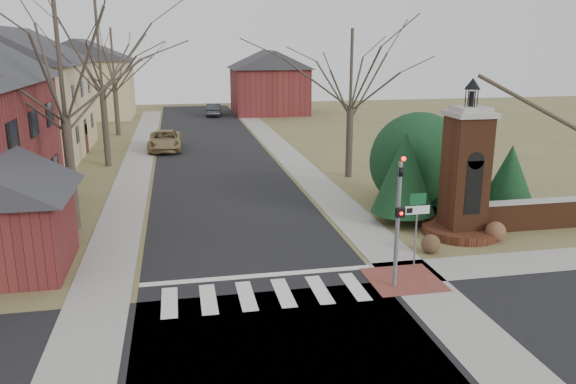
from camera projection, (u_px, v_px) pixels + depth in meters
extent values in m
plane|color=brown|center=(269.00, 306.00, 17.19)|extent=(120.00, 120.00, 0.00)
cube|color=black|center=(216.00, 161.00, 38.03)|extent=(8.00, 70.00, 0.01)
cube|color=black|center=(288.00, 358.00, 14.34)|extent=(120.00, 8.00, 0.01)
cube|color=silver|center=(265.00, 294.00, 17.94)|extent=(8.00, 2.20, 0.02)
cube|color=silver|center=(258.00, 276.00, 19.36)|extent=(8.00, 0.35, 0.02)
cube|color=gray|center=(291.00, 158.00, 39.01)|extent=(2.00, 60.00, 0.02)
cube|color=gray|center=(137.00, 165.00, 37.04)|extent=(2.00, 60.00, 0.02)
cube|color=brown|center=(404.00, 280.00, 19.04)|extent=(2.40, 2.40, 0.02)
cylinder|color=slate|center=(397.00, 226.00, 18.03)|extent=(0.14, 0.14, 4.20)
imported|color=black|center=(400.00, 167.00, 17.53)|extent=(0.15, 0.18, 0.90)
sphere|color=#FF0C05|center=(404.00, 159.00, 17.24)|extent=(0.14, 0.14, 0.14)
cube|color=black|center=(400.00, 213.00, 17.73)|extent=(0.28, 0.16, 0.30)
sphere|color=#FF0C05|center=(401.00, 214.00, 17.64)|extent=(0.11, 0.11, 0.11)
cylinder|color=slate|center=(416.00, 233.00, 19.81)|extent=(0.06, 0.06, 2.60)
cube|color=silver|center=(417.00, 210.00, 19.57)|extent=(0.90, 0.03, 0.30)
cube|color=black|center=(410.00, 211.00, 19.50)|extent=(0.22, 0.02, 0.18)
cube|color=#104F27|center=(418.00, 199.00, 19.47)|extent=(0.60, 0.03, 0.40)
cylinder|color=#552D19|center=(461.00, 230.00, 23.58)|extent=(3.20, 3.20, 0.36)
cube|color=#552D19|center=(465.00, 176.00, 22.99)|extent=(1.50, 1.50, 5.00)
cube|color=black|center=(473.00, 188.00, 22.38)|extent=(0.70, 0.10, 2.20)
cube|color=gray|center=(470.00, 114.00, 22.33)|extent=(1.70, 1.70, 0.20)
cube|color=gray|center=(471.00, 109.00, 22.28)|extent=(1.30, 1.30, 0.20)
cylinder|color=black|center=(471.00, 99.00, 22.17)|extent=(0.20, 0.20, 0.60)
cone|color=black|center=(473.00, 83.00, 22.02)|extent=(0.64, 0.64, 0.45)
cube|color=#552D19|center=(557.00, 214.00, 24.33)|extent=(7.50, 0.40, 1.20)
cube|color=gray|center=(559.00, 200.00, 24.16)|extent=(7.50, 0.50, 0.10)
cube|color=#D2B78C|center=(16.00, 110.00, 39.38)|extent=(9.00, 12.00, 6.40)
cube|color=maroon|center=(6.00, 233.00, 19.48)|extent=(4.00, 4.00, 2.80)
cube|color=#D2B78C|center=(84.00, 89.00, 59.62)|extent=(10.00, 8.00, 6.00)
cube|color=#D2B78C|center=(48.00, 51.00, 56.54)|extent=(0.75, 0.75, 3.08)
cube|color=maroon|center=(269.00, 91.00, 63.54)|extent=(8.00, 8.00, 5.00)
cube|color=maroon|center=(251.00, 61.00, 60.72)|extent=(0.75, 0.75, 2.80)
cylinder|color=#473D33|center=(402.00, 217.00, 25.12)|extent=(0.20, 0.20, 0.50)
cone|color=black|center=(404.00, 172.00, 24.59)|extent=(2.80, 2.80, 3.60)
cylinder|color=#473D33|center=(457.00, 205.00, 26.88)|extent=(0.20, 0.20, 0.50)
cone|color=black|center=(461.00, 157.00, 26.28)|extent=(3.40, 3.40, 4.20)
cylinder|color=#473D33|center=(506.00, 209.00, 26.31)|extent=(0.20, 0.20, 0.50)
cone|color=black|center=(510.00, 175.00, 25.89)|extent=(2.40, 2.40, 2.80)
sphere|color=black|center=(419.00, 157.00, 27.27)|extent=(4.80, 4.80, 4.80)
cylinder|color=#473D33|center=(71.00, 174.00, 23.77)|extent=(0.40, 0.40, 4.83)
cylinder|color=#473D33|center=(105.00, 128.00, 36.05)|extent=(0.40, 0.40, 5.04)
cylinder|color=#473D33|center=(117.00, 110.00, 48.36)|extent=(0.40, 0.40, 4.41)
cylinder|color=#473D33|center=(349.00, 142.00, 33.23)|extent=(0.40, 0.40, 4.20)
imported|color=#937F50|center=(165.00, 140.00, 41.94)|extent=(2.51, 5.25, 1.44)
imported|color=#34383C|center=(214.00, 110.00, 61.58)|extent=(1.90, 4.35, 1.39)
sphere|color=brown|center=(431.00, 244.00, 21.42)|extent=(0.73, 0.73, 0.73)
sphere|color=brown|center=(495.00, 232.00, 22.69)|extent=(0.81, 0.81, 0.81)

